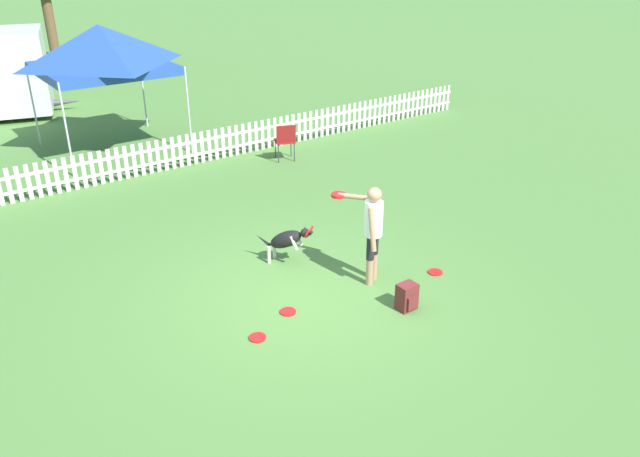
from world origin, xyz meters
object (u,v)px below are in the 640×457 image
frisbee_near_handler (288,312)px  folding_chair_center (285,139)px  canopy_tent_main (101,49)px  handler_person (371,224)px  frisbee_midfield (258,337)px  backpack_on_grass (407,297)px  leaping_dog (287,239)px  frisbee_near_dog (435,272)px

frisbee_near_handler → folding_chair_center: folding_chair_center is taller
canopy_tent_main → folding_chair_center: bearing=-48.2°
handler_person → folding_chair_center: (2.06, 5.52, -0.43)m
frisbee_midfield → frisbee_near_handler: bearing=22.8°
frisbee_near_handler → frisbee_midfield: same height
frisbee_near_handler → backpack_on_grass: 1.72m
handler_person → backpack_on_grass: 1.22m
frisbee_near_handler → canopy_tent_main: 9.19m
leaping_dog → frisbee_near_handler: bearing=26.0°
leaping_dog → frisbee_midfield: (-1.48, -1.50, -0.43)m
frisbee_near_handler → frisbee_near_dog: size_ratio=1.00×
backpack_on_grass → folding_chair_center: bearing=71.5°
frisbee_midfield → folding_chair_center: size_ratio=0.26×
handler_person → frisbee_near_handler: bearing=149.5°
leaping_dog → frisbee_midfield: 2.15m
folding_chair_center → leaping_dog: bearing=78.7°
handler_person → canopy_tent_main: (-0.89, 8.83, 1.47)m
frisbee_near_dog → frisbee_midfield: same height
canopy_tent_main → handler_person: bearing=-84.2°
frisbee_near_dog → frisbee_midfield: size_ratio=1.00×
frisbee_near_dog → canopy_tent_main: bearing=101.6°
frisbee_near_dog → canopy_tent_main: (-1.90, 9.27, 2.44)m
frisbee_near_dog → folding_chair_center: 6.07m
handler_person → leaping_dog: size_ratio=1.62×
handler_person → frisbee_near_handler: (-1.53, -0.01, -0.96)m
frisbee_midfield → folding_chair_center: folding_chair_center is taller
frisbee_near_dog → backpack_on_grass: size_ratio=0.58×
frisbee_near_handler → frisbee_near_dog: same height
handler_person → canopy_tent_main: size_ratio=0.52×
frisbee_near_dog → canopy_tent_main: size_ratio=0.08×
backpack_on_grass → handler_person: bearing=84.3°
frisbee_near_handler → frisbee_near_dog: bearing=-9.7°
frisbee_midfield → backpack_on_grass: bearing=-17.0°
handler_person → backpack_on_grass: size_ratio=3.88×
frisbee_midfield → leaping_dog: bearing=45.5°
handler_person → leaping_dog: 1.51m
handler_person → frisbee_near_dog: (1.01, -0.44, -0.96)m
handler_person → leaping_dog: bearing=90.3°
frisbee_near_dog → frisbee_near_handler: bearing=170.3°
frisbee_near_handler → folding_chair_center: 6.61m
frisbee_near_handler → folding_chair_center: size_ratio=0.26×
leaping_dog → frisbee_midfield: bearing=14.8°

